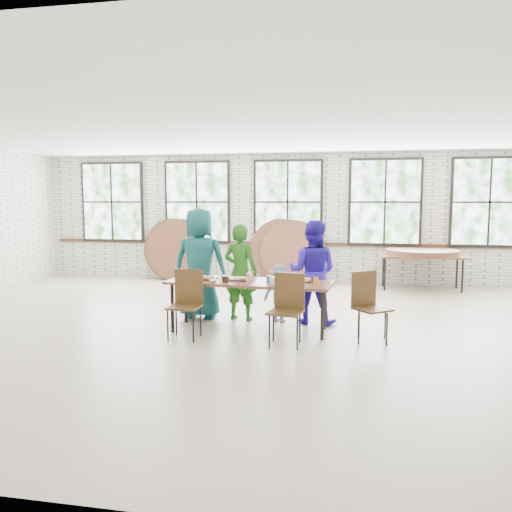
{
  "coord_description": "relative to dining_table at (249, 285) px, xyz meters",
  "views": [
    {
      "loc": [
        1.42,
        -7.19,
        1.91
      ],
      "look_at": [
        0.0,
        0.4,
        1.05
      ],
      "focal_mm": 35.0,
      "sensor_mm": 36.0,
      "label": 1
    }
  ],
  "objects": [
    {
      "name": "tabletop_clutter",
      "position": [
        0.08,
        -0.02,
        0.08
      ],
      "size": [
        1.98,
        0.58,
        0.11
      ],
      "color": "black",
      "rests_on": "dining_table"
    },
    {
      "name": "storage_table",
      "position": [
        2.97,
        4.04,
        -0.0
      ],
      "size": [
        1.83,
        0.81,
        0.74
      ],
      "rotation": [
        0.0,
        0.0,
        0.03
      ],
      "color": "brown",
      "rests_on": "ground"
    },
    {
      "name": "round_tops_stacked",
      "position": [
        2.97,
        4.04,
        0.12
      ],
      "size": [
        1.5,
        1.5,
        0.13
      ],
      "color": "brown",
      "rests_on": "storage_table"
    },
    {
      "name": "adult_green",
      "position": [
        -0.27,
        0.65,
        0.08
      ],
      "size": [
        0.63,
        0.48,
        1.55
      ],
      "primitive_type": "imported",
      "rotation": [
        0.0,
        0.0,
        2.92
      ],
      "color": "#23621A",
      "rests_on": "ground"
    },
    {
      "name": "round_tops_leaning",
      "position": [
        -1.35,
        4.36,
        0.05
      ],
      "size": [
        4.42,
        0.46,
        1.5
      ],
      "color": "brown",
      "rests_on": "ground"
    },
    {
      "name": "chair_spare",
      "position": [
        1.69,
        -0.19,
        -0.13
      ],
      "size": [
        0.58,
        0.58,
        0.95
      ],
      "rotation": [
        0.0,
        0.0,
        0.68
      ],
      "color": "#483118",
      "rests_on": "ground"
    },
    {
      "name": "chair_near_left",
      "position": [
        -0.79,
        -0.5,
        -0.13
      ],
      "size": [
        0.44,
        0.43,
        0.95
      ],
      "rotation": [
        0.0,
        0.0,
        -0.05
      ],
      "color": "#483118",
      "rests_on": "ground"
    },
    {
      "name": "dining_table",
      "position": [
        0.0,
        0.0,
        0.0
      ],
      "size": [
        2.46,
        1.0,
        0.74
      ],
      "rotation": [
        0.0,
        0.0,
        -0.09
      ],
      "color": "brown",
      "rests_on": "ground"
    },
    {
      "name": "room",
      "position": [
        -0.0,
        4.57,
        1.14
      ],
      "size": [
        12.0,
        12.0,
        12.0
      ],
      "color": "#B2A18D",
      "rests_on": "ground"
    },
    {
      "name": "adult_blue",
      "position": [
        0.87,
        0.65,
        0.12
      ],
      "size": [
        0.87,
        0.73,
        1.61
      ],
      "primitive_type": "imported",
      "rotation": [
        0.0,
        0.0,
        2.98
      ],
      "color": "#2B18AE",
      "rests_on": "ground"
    },
    {
      "name": "toddler",
      "position": [
        0.36,
        0.65,
        -0.24
      ],
      "size": [
        0.66,
        0.5,
        0.91
      ],
      "primitive_type": "imported",
      "rotation": [
        0.0,
        0.0,
        2.83
      ],
      "color": "#16133D",
      "rests_on": "ground"
    },
    {
      "name": "chair_near_right",
      "position": [
        0.63,
        -0.58,
        -0.13
      ],
      "size": [
        0.49,
        0.48,
        0.95
      ],
      "rotation": [
        0.0,
        0.0,
        -0.19
      ],
      "color": "#483118",
      "rests_on": "ground"
    },
    {
      "name": "adult_teal",
      "position": [
        -0.95,
        0.65,
        0.21
      ],
      "size": [
        0.89,
        0.6,
        1.8
      ],
      "primitive_type": "imported",
      "rotation": [
        0.0,
        0.0,
        3.17
      ],
      "color": "#1B5767",
      "rests_on": "ground"
    }
  ]
}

